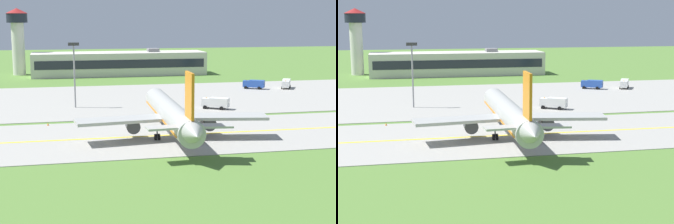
% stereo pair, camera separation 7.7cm
% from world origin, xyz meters
% --- Properties ---
extents(ground_plane, '(500.00, 500.00, 0.00)m').
position_xyz_m(ground_plane, '(0.00, 0.00, 0.00)').
color(ground_plane, '#517A33').
extents(taxiway_strip, '(240.00, 28.00, 0.10)m').
position_xyz_m(taxiway_strip, '(0.00, 0.00, 0.05)').
color(taxiway_strip, '#9E9B93').
rests_on(taxiway_strip, ground).
extents(apron_pad, '(140.00, 52.00, 0.10)m').
position_xyz_m(apron_pad, '(10.00, 42.00, 0.05)').
color(apron_pad, '#9E9B93').
rests_on(apron_pad, ground).
extents(taxiway_centreline, '(220.00, 0.60, 0.01)m').
position_xyz_m(taxiway_centreline, '(0.00, 0.00, 0.11)').
color(taxiway_centreline, yellow).
rests_on(taxiway_centreline, taxiway_strip).
extents(airplane_lead, '(32.50, 39.60, 12.70)m').
position_xyz_m(airplane_lead, '(-2.07, -1.50, 4.13)').
color(airplane_lead, '#ADADA8').
rests_on(airplane_lead, ground).
extents(service_truck_baggage, '(6.16, 4.97, 2.60)m').
position_xyz_m(service_truck_baggage, '(13.48, 23.32, 1.53)').
color(service_truck_baggage, silver).
rests_on(service_truck_baggage, ground).
extents(service_truck_fuel, '(6.15, 4.98, 2.60)m').
position_xyz_m(service_truck_fuel, '(33.81, 52.37, 1.53)').
color(service_truck_fuel, '#264CA5').
rests_on(service_truck_fuel, ground).
extents(service_truck_catering, '(4.64, 6.26, 2.60)m').
position_xyz_m(service_truck_catering, '(43.28, 51.60, 1.53)').
color(service_truck_catering, silver).
rests_on(service_truck_catering, ground).
extents(terminal_building, '(60.39, 13.66, 9.27)m').
position_xyz_m(terminal_building, '(0.64, 96.75, 4.05)').
color(terminal_building, beige).
rests_on(terminal_building, ground).
extents(control_tower, '(7.60, 7.60, 23.33)m').
position_xyz_m(control_tower, '(-34.20, 104.77, 14.23)').
color(control_tower, silver).
rests_on(control_tower, ground).
extents(apron_light_mast, '(2.40, 0.50, 14.70)m').
position_xyz_m(apron_light_mast, '(-17.01, 31.64, 9.33)').
color(apron_light_mast, gray).
rests_on(apron_light_mast, ground).
extents(traffic_cone_near_edge, '(0.44, 0.44, 0.60)m').
position_xyz_m(traffic_cone_near_edge, '(-22.76, 12.62, 0.30)').
color(traffic_cone_near_edge, orange).
rests_on(traffic_cone_near_edge, ground).
extents(traffic_cone_mid_edge, '(0.44, 0.44, 0.60)m').
position_xyz_m(traffic_cone_mid_edge, '(6.64, 13.47, 0.30)').
color(traffic_cone_mid_edge, orange).
rests_on(traffic_cone_mid_edge, ground).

